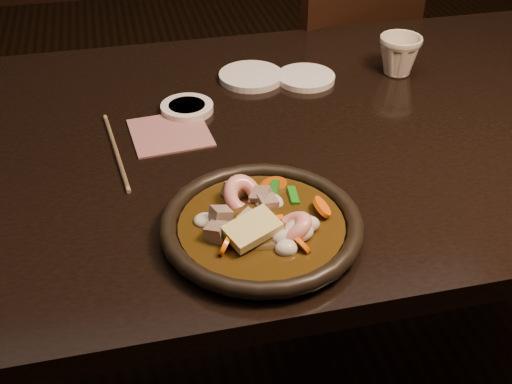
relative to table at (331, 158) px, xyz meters
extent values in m
cube|color=black|center=(0.00, 0.00, -0.67)|extent=(5.00, 6.00, 0.01)
cube|color=black|center=(0.00, 0.00, 0.06)|extent=(1.60, 0.90, 0.04)
cube|color=black|center=(0.20, 0.70, -0.24)|extent=(0.54, 0.54, 0.04)
cylinder|color=black|center=(0.30, 0.91, -0.47)|extent=(0.04, 0.04, 0.41)
cylinder|color=black|center=(0.41, 0.60, -0.47)|extent=(0.04, 0.04, 0.41)
cylinder|color=black|center=(-0.02, 0.80, -0.47)|extent=(0.04, 0.04, 0.41)
cylinder|color=black|center=(0.10, 0.48, -0.47)|extent=(0.04, 0.04, 0.41)
cube|color=black|center=(0.26, 0.52, 0.00)|extent=(0.39, 0.17, 0.44)
cylinder|color=black|center=(-0.21, -0.28, 0.08)|extent=(0.27, 0.27, 0.01)
torus|color=black|center=(-0.21, -0.28, 0.10)|extent=(0.30, 0.30, 0.03)
cylinder|color=#322109|center=(-0.21, -0.28, 0.09)|extent=(0.24, 0.24, 0.01)
ellipsoid|color=#322109|center=(-0.21, -0.28, 0.09)|extent=(0.13, 0.13, 0.04)
torus|color=#EFA397|center=(-0.17, -0.31, 0.10)|extent=(0.07, 0.07, 0.05)
torus|color=#EFA397|center=(-0.22, -0.23, 0.11)|extent=(0.07, 0.07, 0.05)
cube|color=gray|center=(-0.19, -0.26, 0.11)|extent=(0.03, 0.03, 0.03)
cube|color=gray|center=(-0.26, -0.27, 0.11)|extent=(0.04, 0.04, 0.03)
cube|color=gray|center=(-0.20, -0.24, 0.11)|extent=(0.04, 0.04, 0.03)
cube|color=gray|center=(-0.23, -0.21, 0.11)|extent=(0.04, 0.04, 0.03)
cube|color=gray|center=(-0.27, -0.30, 0.11)|extent=(0.04, 0.04, 0.03)
cube|color=gray|center=(-0.22, -0.28, 0.10)|extent=(0.04, 0.04, 0.03)
cylinder|color=#EA5A07|center=(-0.17, -0.20, 0.10)|extent=(0.05, 0.03, 0.04)
cylinder|color=#EA5A07|center=(-0.11, -0.28, 0.11)|extent=(0.04, 0.05, 0.03)
cylinder|color=#EA5A07|center=(-0.27, -0.32, 0.10)|extent=(0.04, 0.05, 0.04)
cylinder|color=#EA5A07|center=(-0.17, -0.34, 0.10)|extent=(0.04, 0.05, 0.05)
cylinder|color=#EA5A07|center=(-0.20, -0.29, 0.10)|extent=(0.05, 0.04, 0.04)
cube|color=#1C7616|center=(-0.22, -0.29, 0.11)|extent=(0.04, 0.04, 0.02)
cube|color=#1C7616|center=(-0.17, -0.22, 0.10)|extent=(0.03, 0.04, 0.03)
cube|color=#1C7616|center=(-0.25, -0.31, 0.11)|extent=(0.04, 0.02, 0.01)
cube|color=#1C7616|center=(-0.14, -0.23, 0.10)|extent=(0.02, 0.04, 0.01)
cube|color=#1C7616|center=(-0.15, -0.29, 0.10)|extent=(0.04, 0.03, 0.03)
ellipsoid|color=beige|center=(-0.19, -0.35, 0.10)|extent=(0.03, 0.03, 0.02)
ellipsoid|color=beige|center=(-0.21, -0.28, 0.10)|extent=(0.05, 0.04, 0.03)
ellipsoid|color=beige|center=(-0.16, -0.32, 0.10)|extent=(0.04, 0.04, 0.02)
ellipsoid|color=beige|center=(-0.19, -0.25, 0.10)|extent=(0.04, 0.04, 0.03)
ellipsoid|color=beige|center=(-0.15, -0.31, 0.11)|extent=(0.05, 0.03, 0.03)
ellipsoid|color=beige|center=(-0.18, -0.33, 0.10)|extent=(0.05, 0.03, 0.03)
ellipsoid|color=beige|center=(-0.28, -0.26, 0.10)|extent=(0.03, 0.03, 0.02)
cube|color=#E0D486|center=(-0.23, -0.31, 0.12)|extent=(0.09, 0.07, 0.03)
cylinder|color=white|center=(-0.26, 0.11, 0.08)|extent=(0.10, 0.10, 0.01)
cylinder|color=white|center=(-0.11, 0.21, 0.08)|extent=(0.13, 0.13, 0.01)
cylinder|color=white|center=(0.00, 0.18, 0.08)|extent=(0.12, 0.12, 0.01)
imported|color=beige|center=(0.20, 0.17, 0.12)|extent=(0.10, 0.10, 0.09)
cylinder|color=#A07E5B|center=(-0.40, -0.02, 0.08)|extent=(0.03, 0.24, 0.01)
cylinder|color=#A07E5B|center=(-0.40, -0.01, 0.08)|extent=(0.03, 0.24, 0.01)
cube|color=#9C6060|center=(-0.30, 0.03, 0.08)|extent=(0.15, 0.15, 0.00)
camera|label=1|loc=(-0.38, -0.98, 0.67)|focal=45.00mm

